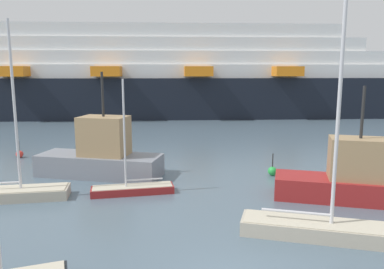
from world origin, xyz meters
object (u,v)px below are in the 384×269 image
object	(u,v)px
channel_buoy_1	(20,154)
cruise_ship	(74,76)
fishing_boat_2	(353,179)
sailboat_3	(12,191)
sailboat_1	(318,226)
fishing_boat_0	(101,155)
channel_buoy_0	(272,171)
sailboat_6	(133,188)

from	to	relation	value
channel_buoy_1	cruise_ship	bearing A→B (deg)	93.48
fishing_boat_2	sailboat_3	bearing A→B (deg)	-166.55
sailboat_1	fishing_boat_0	world-z (taller)	sailboat_1
fishing_boat_0	cruise_ship	world-z (taller)	cruise_ship
sailboat_1	sailboat_3	distance (m)	14.60
cruise_ship	fishing_boat_0	bearing A→B (deg)	-73.75
fishing_boat_2	cruise_ship	xyz separation A→B (m)	(-21.49, 38.42, 4.45)
channel_buoy_0	cruise_ship	distance (m)	38.98
sailboat_1	channel_buoy_0	distance (m)	8.69
sailboat_1	channel_buoy_1	bearing A→B (deg)	157.02
sailboat_3	channel_buoy_1	world-z (taller)	sailboat_3
sailboat_6	channel_buoy_0	bearing A→B (deg)	-168.44
fishing_boat_0	sailboat_6	bearing A→B (deg)	-42.09
sailboat_6	fishing_boat_0	distance (m)	4.26
fishing_boat_0	channel_buoy_1	xyz separation A→B (m)	(-6.80, 5.51, -1.01)
fishing_boat_0	channel_buoy_0	bearing A→B (deg)	12.68
fishing_boat_2	sailboat_6	bearing A→B (deg)	-171.52
fishing_boat_2	channel_buoy_1	distance (m)	22.76
channel_buoy_1	sailboat_3	bearing A→B (deg)	-72.76
fishing_boat_2	cruise_ship	distance (m)	44.24
sailboat_1	fishing_boat_2	bearing A→B (deg)	68.30
sailboat_6	fishing_boat_2	distance (m)	11.16
fishing_boat_2	cruise_ship	bearing A→B (deg)	138.35
fishing_boat_0	channel_buoy_0	distance (m)	10.55
sailboat_6	fishing_boat_2	world-z (taller)	sailboat_6
sailboat_6	channel_buoy_0	size ratio (longest dim) A/B	4.30
sailboat_3	channel_buoy_1	size ratio (longest dim) A/B	7.04
sailboat_6	cruise_ship	size ratio (longest dim) A/B	0.06
sailboat_1	sailboat_6	world-z (taller)	sailboat_1
sailboat_6	channel_buoy_0	xyz separation A→B (m)	(8.37, 2.69, -0.01)
cruise_ship	fishing_boat_2	bearing A→B (deg)	-58.98
channel_buoy_0	channel_buoy_1	size ratio (longest dim) A/B	1.11
sailboat_6	channel_buoy_1	size ratio (longest dim) A/B	4.79
fishing_boat_0	channel_buoy_0	xyz separation A→B (m)	(10.46, -0.88, -1.00)
sailboat_1	sailboat_3	bearing A→B (deg)	177.03
fishing_boat_2	fishing_boat_0	bearing A→B (deg)	175.77
sailboat_1	cruise_ship	world-z (taller)	cruise_ship
channel_buoy_0	channel_buoy_1	world-z (taller)	channel_buoy_0
sailboat_3	fishing_boat_0	distance (m)	5.59
sailboat_1	cruise_ship	size ratio (longest dim) A/B	0.09
sailboat_3	channel_buoy_0	xyz separation A→B (m)	(14.33, 3.07, -0.13)
channel_buoy_0	sailboat_3	bearing A→B (deg)	-167.91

